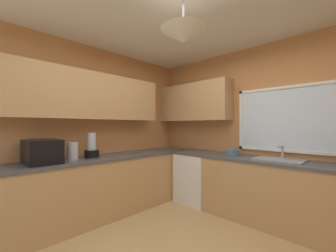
# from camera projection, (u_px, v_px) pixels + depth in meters

# --- Properties ---
(room_shell) EXTENTS (3.95, 3.78, 2.68)m
(room_shell) POSITION_uv_depth(u_px,v_px,m) (184.00, 92.00, 2.55)
(room_shell) COLOR #C6844C
(room_shell) RESTS_ON ground_plane
(counter_run_left) EXTENTS (0.65, 3.39, 0.89)m
(counter_run_left) POSITION_uv_depth(u_px,v_px,m) (101.00, 186.00, 3.08)
(counter_run_left) COLOR tan
(counter_run_left) RESTS_ON ground_plane
(counter_run_back) EXTENTS (3.04, 0.65, 0.89)m
(counter_run_back) POSITION_uv_depth(u_px,v_px,m) (265.00, 190.00, 2.90)
(counter_run_back) COLOR tan
(counter_run_back) RESTS_ON ground_plane
(dishwasher) EXTENTS (0.60, 0.60, 0.85)m
(dishwasher) POSITION_uv_depth(u_px,v_px,m) (197.00, 178.00, 3.69)
(dishwasher) COLOR white
(dishwasher) RESTS_ON ground_plane
(microwave) EXTENTS (0.48, 0.36, 0.29)m
(microwave) POSITION_uv_depth(u_px,v_px,m) (42.00, 152.00, 2.53)
(microwave) COLOR black
(microwave) RESTS_ON counter_run_left
(kettle) EXTENTS (0.15, 0.15, 0.24)m
(kettle) POSITION_uv_depth(u_px,v_px,m) (72.00, 151.00, 2.77)
(kettle) COLOR #B7B7BC
(kettle) RESTS_ON counter_run_left
(sink_assembly) EXTENTS (0.60, 0.40, 0.19)m
(sink_assembly) POSITION_uv_depth(u_px,v_px,m) (279.00, 159.00, 2.77)
(sink_assembly) COLOR #9EA0A5
(sink_assembly) RESTS_ON counter_run_back
(bowl) EXTENTS (0.20, 0.20, 0.09)m
(bowl) POSITION_uv_depth(u_px,v_px,m) (232.00, 152.00, 3.24)
(bowl) COLOR #4C7099
(bowl) RESTS_ON counter_run_back
(blender_appliance) EXTENTS (0.15, 0.15, 0.36)m
(blender_appliance) POSITION_uv_depth(u_px,v_px,m) (92.00, 147.00, 2.98)
(blender_appliance) COLOR black
(blender_appliance) RESTS_ON counter_run_left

